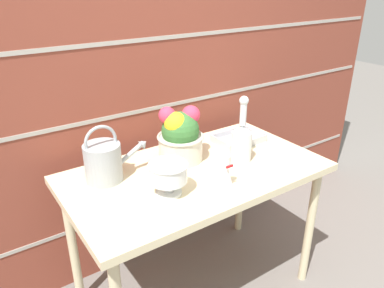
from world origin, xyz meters
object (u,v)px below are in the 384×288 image
at_px(glass_decanter, 242,140).
at_px(wire_tray, 238,140).
at_px(watering_can, 104,161).
at_px(figurine_vase, 227,173).
at_px(crystal_pedestal_bowl, 168,174).
at_px(flower_planter, 181,135).

relative_size(glass_decanter, wire_tray, 1.28).
height_order(watering_can, figurine_vase, watering_can).
relative_size(crystal_pedestal_bowl, flower_planter, 0.60).
height_order(watering_can, wire_tray, watering_can).
distance_m(glass_decanter, figurine_vase, 0.27).
xyz_separation_m(crystal_pedestal_bowl, glass_decanter, (0.45, 0.06, 0.02)).
bearing_deg(wire_tray, glass_decanter, -128.28).
height_order(figurine_vase, wire_tray, figurine_vase).
height_order(glass_decanter, figurine_vase, glass_decanter).
bearing_deg(glass_decanter, figurine_vase, -144.10).
distance_m(flower_planter, wire_tray, 0.39).
xyz_separation_m(crystal_pedestal_bowl, flower_planter, (0.21, 0.24, 0.04)).
bearing_deg(watering_can, figurine_vase, -41.43).
distance_m(crystal_pedestal_bowl, wire_tray, 0.64).
distance_m(crystal_pedestal_bowl, flower_planter, 0.32).
relative_size(watering_can, figurine_vase, 1.83).
bearing_deg(crystal_pedestal_bowl, glass_decanter, 7.88).
bearing_deg(figurine_vase, flower_planter, 92.67).
bearing_deg(flower_planter, figurine_vase, -87.33).
distance_m(figurine_vase, wire_tray, 0.50).
height_order(crystal_pedestal_bowl, figurine_vase, figurine_vase).
bearing_deg(figurine_vase, glass_decanter, 35.90).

